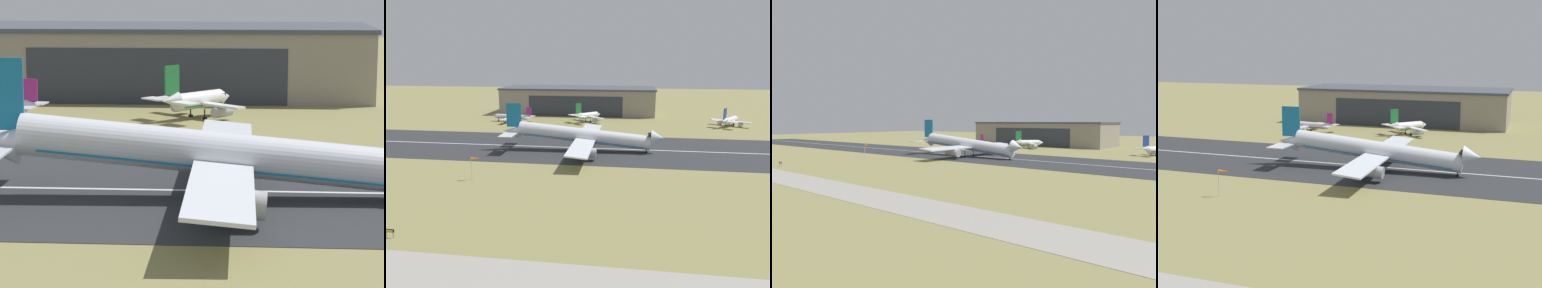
% 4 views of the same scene
% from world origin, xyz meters
% --- Properties ---
extents(ground_plane, '(653.02, 653.02, 0.00)m').
position_xyz_m(ground_plane, '(0.00, 49.65, 0.00)').
color(ground_plane, olive).
extents(runway_strip, '(413.02, 44.00, 0.06)m').
position_xyz_m(runway_strip, '(0.00, 99.31, 0.03)').
color(runway_strip, '#2B2D30').
rests_on(runway_strip, ground_plane).
extents(runway_centreline, '(371.72, 0.70, 0.01)m').
position_xyz_m(runway_centreline, '(0.00, 99.31, 0.07)').
color(runway_centreline, silver).
rests_on(runway_centreline, runway_strip).
extents(taxiway_road, '(309.77, 11.58, 0.05)m').
position_xyz_m(taxiway_road, '(0.00, 18.12, 0.03)').
color(taxiway_road, gray).
rests_on(taxiway_road, ground_plane).
extents(hangar_building, '(85.65, 31.53, 14.61)m').
position_xyz_m(hangar_building, '(-0.00, 186.12, 7.32)').
color(hangar_building, gray).
rests_on(hangar_building, ground_plane).
extents(airplane_landing, '(54.44, 52.68, 15.76)m').
position_xyz_m(airplane_landing, '(14.43, 95.41, 5.10)').
color(airplane_landing, silver).
rests_on(airplane_landing, ground_plane).
extents(airplane_parked_west, '(18.27, 18.82, 8.99)m').
position_xyz_m(airplane_parked_west, '(75.25, 152.13, 2.73)').
color(airplane_parked_west, white).
rests_on(airplane_parked_west, ground_plane).
extents(airplane_parked_centre, '(21.96, 18.83, 7.49)m').
position_xyz_m(airplane_parked_centre, '(-27.98, 149.38, 2.45)').
color(airplane_parked_centre, silver).
rests_on(airplane_parked_centre, ground_plane).
extents(airplane_parked_east, '(18.24, 17.76, 9.72)m').
position_xyz_m(airplane_parked_east, '(9.06, 154.42, 3.12)').
color(airplane_parked_east, white).
rests_on(airplane_parked_east, ground_plane).
extents(windsock_pole, '(2.44, 0.93, 5.93)m').
position_xyz_m(windsock_pole, '(-8.55, 60.64, 5.29)').
color(windsock_pole, '#B7B7BC').
rests_on(windsock_pole, ground_plane).
extents(runway_sign, '(1.75, 0.14, 1.59)m').
position_xyz_m(runway_sign, '(-10.33, 27.98, 1.20)').
color(runway_sign, '#4C4C51').
rests_on(runway_sign, ground_plane).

